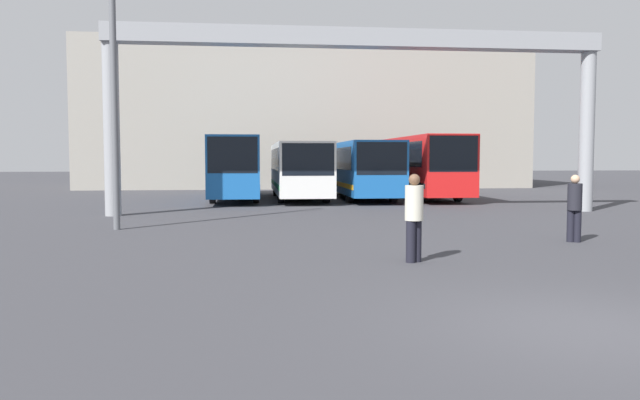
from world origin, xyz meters
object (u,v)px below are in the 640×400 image
at_px(bus_slot_0, 236,164).
at_px(lamp_post, 114,71).
at_px(bus_slot_1, 299,167).
at_px(bus_slot_2, 360,166).
at_px(pedestrian_far_center, 414,216).
at_px(bus_slot_3, 420,163).
at_px(pedestrian_near_left, 575,206).

xyz_separation_m(bus_slot_0, lamp_post, (-3.31, -14.17, 2.94)).
distance_m(bus_slot_1, bus_slot_2, 3.37).
bearing_deg(lamp_post, pedestrian_far_center, -42.67).
relative_size(bus_slot_1, lamp_post, 1.23).
height_order(bus_slot_1, pedestrian_far_center, bus_slot_1).
distance_m(bus_slot_1, lamp_post, 15.67).
bearing_deg(bus_slot_3, bus_slot_2, -176.06).
bearing_deg(bus_slot_1, pedestrian_near_left, -72.35).
distance_m(bus_slot_2, pedestrian_near_left, 18.34).
bearing_deg(bus_slot_1, bus_slot_2, 1.15).
relative_size(bus_slot_0, lamp_post, 1.30).
relative_size(bus_slot_1, pedestrian_near_left, 6.23).
bearing_deg(pedestrian_near_left, bus_slot_3, 114.66).
distance_m(bus_slot_3, lamp_post, 19.71).
xyz_separation_m(bus_slot_0, bus_slot_2, (6.74, -0.27, -0.13)).
bearing_deg(pedestrian_far_center, lamp_post, 107.10).
bearing_deg(pedestrian_near_left, bus_slot_1, 135.38).
height_order(bus_slot_0, lamp_post, lamp_post).
height_order(bus_slot_3, pedestrian_near_left, bus_slot_3).
bearing_deg(pedestrian_near_left, bus_slot_2, 125.21).
bearing_deg(lamp_post, bus_slot_0, 76.87).
distance_m(bus_slot_2, lamp_post, 17.43).
height_order(bus_slot_1, bus_slot_2, bus_slot_2).
xyz_separation_m(bus_slot_2, pedestrian_near_left, (2.39, -18.16, -0.81)).
relative_size(bus_slot_2, lamp_post, 1.24).
distance_m(bus_slot_3, pedestrian_far_center, 21.86).
height_order(bus_slot_0, pedestrian_near_left, bus_slot_0).
height_order(bus_slot_1, pedestrian_near_left, bus_slot_1).
bearing_deg(bus_slot_3, lamp_post, -133.52).
height_order(bus_slot_0, bus_slot_1, bus_slot_0).
bearing_deg(lamp_post, bus_slot_1, 64.24).
distance_m(bus_slot_1, pedestrian_near_left, 19.01).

